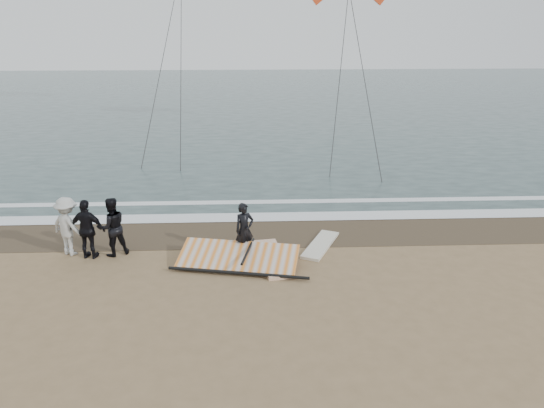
{
  "coord_description": "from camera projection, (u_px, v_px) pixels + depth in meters",
  "views": [
    {
      "loc": [
        -0.48,
        -12.79,
        7.35
      ],
      "look_at": [
        0.18,
        3.0,
        1.6
      ],
      "focal_mm": 35.0,
      "sensor_mm": 36.0,
      "label": 1
    }
  ],
  "objects": [
    {
      "name": "man_main",
      "position": [
        244.0,
        230.0,
        16.73
      ],
      "size": [
        0.75,
        0.66,
        1.74
      ],
      "primitive_type": "imported",
      "rotation": [
        0.0,
        0.0,
        0.46
      ],
      "color": "black",
      "rests_on": "ground"
    },
    {
      "name": "board_white",
      "position": [
        272.0,
        258.0,
        16.65
      ],
      "size": [
        1.2,
        2.81,
        0.11
      ],
      "primitive_type": "cube",
      "rotation": [
        0.0,
        0.0,
        0.16
      ],
      "color": "silver",
      "rests_on": "ground"
    },
    {
      "name": "sail_rig",
      "position": [
        236.0,
        257.0,
        16.42
      ],
      "size": [
        4.18,
        2.38,
        0.49
      ],
      "color": "black",
      "rests_on": "ground"
    },
    {
      "name": "foam_far",
      "position": [
        263.0,
        202.0,
        21.67
      ],
      "size": [
        120.0,
        0.45,
        0.01
      ],
      "primitive_type": "cube",
      "color": "white",
      "rests_on": "sea"
    },
    {
      "name": "foam_near",
      "position": [
        264.0,
        217.0,
        20.07
      ],
      "size": [
        120.0,
        0.9,
        0.01
      ],
      "primitive_type": "cube",
      "color": "white",
      "rests_on": "sea"
    },
    {
      "name": "ground",
      "position": [
        270.0,
        296.0,
        14.54
      ],
      "size": [
        120.0,
        120.0,
        0.0
      ],
      "primitive_type": "plane",
      "color": "#8C704C",
      "rests_on": "ground"
    },
    {
      "name": "wet_sand",
      "position": [
        265.0,
        232.0,
        18.77
      ],
      "size": [
        120.0,
        2.8,
        0.01
      ],
      "primitive_type": "cube",
      "color": "#4C3D2B",
      "rests_on": "ground"
    },
    {
      "name": "sea",
      "position": [
        255.0,
        102.0,
        45.52
      ],
      "size": [
        120.0,
        54.0,
        0.02
      ],
      "primitive_type": "cube",
      "color": "#233838",
      "rests_on": "ground"
    },
    {
      "name": "trio_cluster",
      "position": [
        87.0,
        227.0,
        16.67
      ],
      "size": [
        2.7,
        1.27,
        1.94
      ],
      "color": "black",
      "rests_on": "ground"
    },
    {
      "name": "board_cream",
      "position": [
        320.0,
        245.0,
        17.61
      ],
      "size": [
        1.54,
        2.37,
        0.1
      ],
      "primitive_type": "cube",
      "rotation": [
        0.0,
        0.0,
        -0.43
      ],
      "color": "beige",
      "rests_on": "ground"
    }
  ]
}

